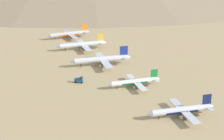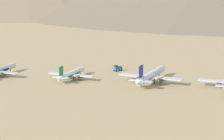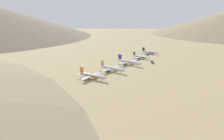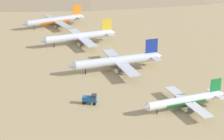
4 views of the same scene
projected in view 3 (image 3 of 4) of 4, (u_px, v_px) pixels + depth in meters
name	position (u px, v px, depth m)	size (l,w,h in m)	color
ground_plane	(127.00, 64.00, 298.03)	(1800.00, 1800.00, 0.00)	tan
parked_jet_0	(92.00, 76.00, 229.73)	(39.49, 32.30, 11.42)	#B2B7C1
parked_jet_1	(112.00, 68.00, 260.05)	(41.71, 33.89, 12.03)	silver
parked_jet_2	(129.00, 62.00, 293.97)	(44.09, 35.70, 12.75)	silver
parked_jet_3	(141.00, 57.00, 332.31)	(33.99, 27.59, 9.81)	silver
parked_jet_4	(150.00, 52.00, 370.44)	(36.54, 29.59, 10.57)	silver
service_truck	(152.00, 62.00, 301.62)	(5.70, 4.75, 3.90)	#1E5999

